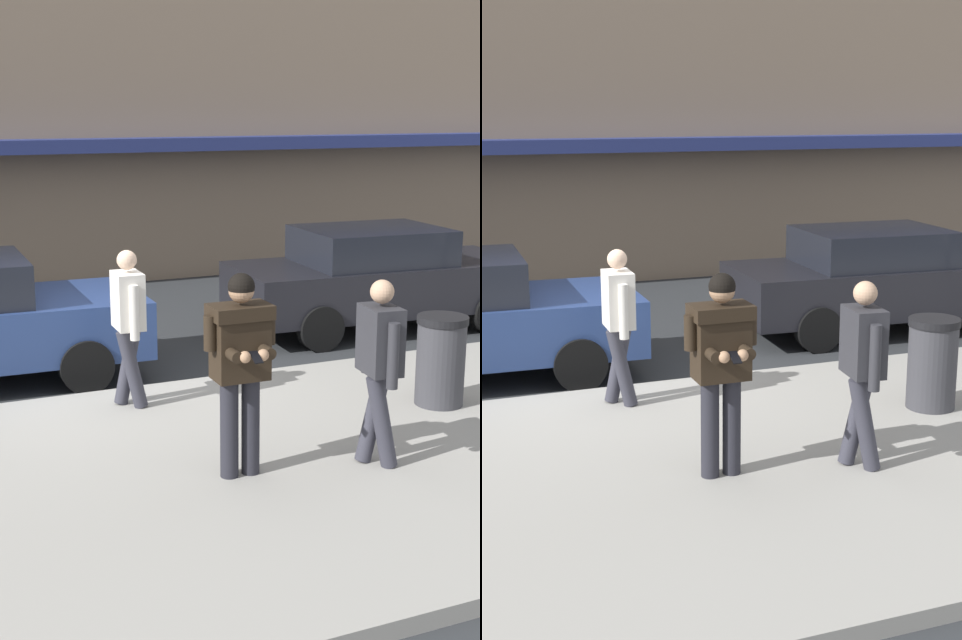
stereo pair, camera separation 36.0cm
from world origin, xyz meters
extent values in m
plane|color=#2B2D30|center=(0.00, 0.00, 0.00)|extent=(80.00, 80.00, 0.00)
cube|color=#99968E|center=(1.00, -2.85, 0.07)|extent=(32.00, 5.30, 0.14)
cube|color=silver|center=(1.00, 0.05, 0.00)|extent=(28.00, 0.12, 0.01)
cube|color=navy|center=(1.00, 6.15, 2.60)|extent=(26.60, 0.70, 0.24)
cylinder|color=black|center=(-0.03, 1.94, 0.32)|extent=(0.65, 0.24, 0.64)
cylinder|color=black|center=(-0.09, 0.23, 0.32)|extent=(0.65, 0.24, 0.64)
cube|color=black|center=(4.75, 1.51, 0.67)|extent=(4.59, 2.07, 0.70)
cube|color=black|center=(4.57, 1.52, 1.28)|extent=(2.16, 1.75, 0.52)
cylinder|color=black|center=(6.19, 2.28, 0.32)|extent=(0.65, 0.26, 0.64)
cylinder|color=black|center=(3.41, 2.44, 0.32)|extent=(0.65, 0.26, 0.64)
cylinder|color=black|center=(3.31, 0.73, 0.32)|extent=(0.65, 0.26, 0.64)
cylinder|color=#23232B|center=(0.57, -3.01, 0.58)|extent=(0.16, 0.16, 0.88)
cylinder|color=#23232B|center=(0.37, -3.00, 0.58)|extent=(0.16, 0.16, 0.88)
cube|color=black|center=(0.47, -3.01, 1.34)|extent=(0.46, 0.31, 0.64)
cube|color=black|center=(0.47, -3.01, 1.61)|extent=(0.53, 0.35, 0.12)
cylinder|color=black|center=(0.74, -3.01, 1.45)|extent=(0.11, 0.11, 0.30)
cylinder|color=black|center=(0.61, -3.17, 1.30)|extent=(0.10, 0.30, 0.10)
sphere|color=tan|center=(0.54, -3.31, 1.30)|extent=(0.10, 0.10, 0.10)
cylinder|color=black|center=(0.20, -3.00, 1.45)|extent=(0.11, 0.11, 0.30)
cylinder|color=black|center=(0.31, -3.16, 1.30)|extent=(0.10, 0.30, 0.10)
sphere|color=tan|center=(0.38, -3.30, 1.30)|extent=(0.10, 0.10, 0.10)
cube|color=black|center=(0.46, -3.35, 1.30)|extent=(0.08, 0.14, 0.07)
sphere|color=tan|center=(0.47, -3.04, 1.80)|extent=(0.22, 0.22, 0.22)
sphere|color=black|center=(0.47, -3.04, 1.83)|extent=(0.23, 0.23, 0.23)
cylinder|color=#33333D|center=(0.13, -0.92, 0.57)|extent=(0.33, 0.16, 0.87)
cylinder|color=#33333D|center=(0.13, -0.74, 0.57)|extent=(0.33, 0.16, 0.87)
cube|color=silver|center=(0.13, -0.83, 1.30)|extent=(0.30, 0.43, 0.60)
cylinder|color=silver|center=(0.12, -1.08, 1.22)|extent=(0.10, 0.10, 0.58)
cylinder|color=silver|center=(0.14, -0.58, 1.22)|extent=(0.10, 0.10, 0.58)
sphere|color=beige|center=(0.13, -0.83, 1.73)|extent=(0.21, 0.21, 0.21)
cylinder|color=#33333D|center=(1.68, -3.37, 0.57)|extent=(0.34, 0.18, 0.87)
cylinder|color=#33333D|center=(1.70, -3.19, 0.57)|extent=(0.34, 0.18, 0.87)
cube|color=#2D2D33|center=(1.69, -3.28, 1.30)|extent=(0.32, 0.45, 0.60)
cylinder|color=#2D2D33|center=(1.66, -3.53, 1.22)|extent=(0.10, 0.10, 0.58)
cylinder|color=#2D2D33|center=(1.72, -3.03, 1.22)|extent=(0.10, 0.10, 0.58)
sphere|color=tan|center=(1.69, -3.28, 1.73)|extent=(0.21, 0.21, 0.21)
cube|color=brown|center=(1.74, -2.98, 1.10)|extent=(0.15, 0.25, 0.32)
cylinder|color=#38383D|center=(3.21, -2.13, 0.59)|extent=(0.52, 0.52, 0.90)
cylinder|color=black|center=(3.21, -2.13, 1.08)|extent=(0.55, 0.55, 0.08)
camera|label=1|loc=(-2.46, -9.68, 3.30)|focal=50.00mm
camera|label=2|loc=(-2.13, -9.82, 3.30)|focal=50.00mm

